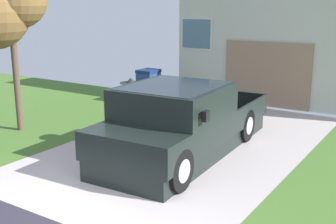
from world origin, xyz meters
TOP-DOWN VIEW (x-y plane):
  - pickup_truck at (0.17, 3.59)m, footprint 2.37×5.43m
  - person_with_hat at (-1.07, 3.54)m, footprint 0.51×0.51m
  - handbag at (-0.96, 3.26)m, footprint 0.31×0.17m
  - house_with_garage at (1.34, 12.77)m, footprint 9.70×7.14m
  - front_yard_tree at (-4.68, 2.92)m, footprint 2.15×2.18m
  - wheeled_trash_bin at (-3.52, 7.68)m, footprint 0.60×0.72m

SIDE VIEW (x-z plane):
  - handbag at x=-0.96m, z-range -0.08..0.36m
  - wheeled_trash_bin at x=-3.52m, z-range 0.04..1.18m
  - pickup_truck at x=0.17m, z-range -0.07..1.57m
  - person_with_hat at x=-1.07m, z-range 0.08..1.76m
  - house_with_garage at x=1.34m, z-range 0.03..5.18m
  - front_yard_tree at x=-4.68m, z-range 1.10..5.38m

